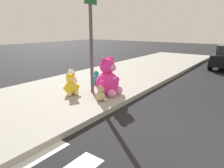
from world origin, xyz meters
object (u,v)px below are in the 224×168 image
at_px(sign_pole, 91,42).
at_px(plush_yellow, 71,86).
at_px(plush_white, 71,80).
at_px(plush_pink_large, 108,80).
at_px(plush_teal, 96,79).
at_px(plush_tan, 101,95).

height_order(sign_pole, plush_yellow, sign_pole).
distance_m(plush_yellow, plush_white, 0.91).
xyz_separation_m(sign_pole, plush_pink_large, (0.14, -0.59, -1.20)).
relative_size(plush_white, plush_teal, 1.28).
height_order(plush_tan, plush_yellow, plush_yellow).
bearing_deg(plush_yellow, plush_teal, 8.10).
bearing_deg(plush_tan, sign_pole, 56.94).
distance_m(plush_pink_large, plush_teal, 1.45).
bearing_deg(plush_yellow, plush_white, 46.57).
bearing_deg(plush_pink_large, plush_yellow, 127.65).
relative_size(plush_pink_large, plush_yellow, 1.74).
height_order(plush_pink_large, plush_tan, plush_pink_large).
relative_size(sign_pole, plush_yellow, 4.46).
height_order(plush_pink_large, plush_yellow, plush_pink_large).
xyz_separation_m(sign_pole, plush_teal, (0.90, 0.61, -1.49)).
bearing_deg(plush_teal, plush_pink_large, -122.70).
relative_size(sign_pole, plush_white, 4.70).
xyz_separation_m(plush_pink_large, plush_tan, (-0.66, -0.22, -0.30)).
xyz_separation_m(plush_yellow, plush_teal, (1.52, 0.22, -0.07)).
xyz_separation_m(plush_pink_large, plush_white, (-0.13, 1.64, -0.23)).
bearing_deg(plush_pink_large, sign_pole, 103.00).
height_order(sign_pole, plush_white, sign_pole).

